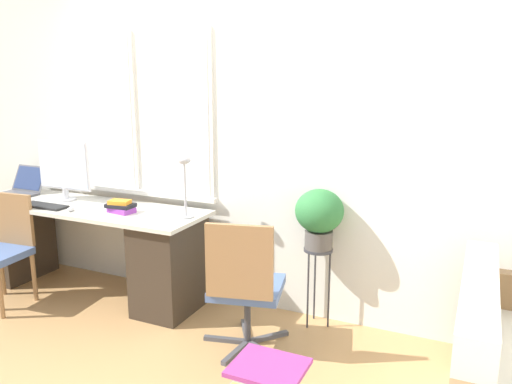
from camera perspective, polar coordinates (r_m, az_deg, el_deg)
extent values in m
plane|color=tan|center=(3.75, -9.35, -15.61)|extent=(14.00, 14.00, 0.00)
cube|color=silver|center=(3.93, -4.26, 6.58)|extent=(9.00, 0.06, 2.70)
cube|color=silver|center=(4.53, -17.10, 8.61)|extent=(0.69, 0.02, 1.34)
cube|color=white|center=(4.52, -17.19, 8.60)|extent=(0.62, 0.01, 1.27)
cube|color=silver|center=(4.07, -9.21, 8.61)|extent=(0.69, 0.02, 1.34)
cube|color=white|center=(4.07, -9.29, 8.60)|extent=(0.62, 0.01, 1.27)
cube|color=silver|center=(4.39, -12.90, 0.05)|extent=(1.48, 0.11, 0.04)
cube|color=beige|center=(4.35, -19.12, -1.63)|extent=(2.15, 0.63, 0.03)
cube|color=#33281E|center=(5.05, -25.70, -4.72)|extent=(0.40, 0.55, 0.73)
cube|color=#33281E|center=(3.95, -9.83, -8.29)|extent=(0.40, 0.55, 0.73)
cube|color=#4C4C51|center=(4.93, -25.88, -0.29)|extent=(0.36, 0.24, 0.02)
cube|color=#4C4C51|center=(5.02, -24.47, 1.43)|extent=(0.36, 0.12, 0.22)
cube|color=navy|center=(5.02, -24.52, 1.45)|extent=(0.32, 0.10, 0.19)
cylinder|color=silver|center=(4.57, -20.86, -0.78)|extent=(0.17, 0.17, 0.02)
cylinder|color=silver|center=(4.56, -20.92, -0.11)|extent=(0.05, 0.05, 0.10)
cube|color=silver|center=(4.52, -21.11, 2.89)|extent=(0.54, 0.02, 0.41)
cube|color=silver|center=(4.51, -21.23, 2.87)|extent=(0.52, 0.01, 0.39)
cube|color=black|center=(4.40, -23.04, -1.46)|extent=(0.41, 0.14, 0.02)
ellipsoid|color=silver|center=(4.17, -20.40, -1.86)|extent=(0.04, 0.07, 0.04)
cylinder|color=#ADADB2|center=(3.78, -8.01, -2.79)|extent=(0.12, 0.12, 0.01)
cylinder|color=#ADADB2|center=(3.74, -8.11, 0.28)|extent=(0.02, 0.02, 0.40)
ellipsoid|color=#ADADB2|center=(3.69, -8.21, 3.63)|extent=(0.10, 0.10, 0.06)
cube|color=purple|center=(4.02, -15.12, -1.99)|extent=(0.22, 0.15, 0.04)
cube|color=black|center=(4.02, -15.21, -1.50)|extent=(0.22, 0.15, 0.03)
cube|color=orange|center=(4.00, -15.32, -1.11)|extent=(0.17, 0.13, 0.03)
cylinder|color=olive|center=(4.27, -27.21, -10.11)|extent=(0.04, 0.04, 0.43)
cylinder|color=olive|center=(4.72, -27.06, -7.97)|extent=(0.04, 0.04, 0.43)
cylinder|color=olive|center=(4.49, -24.05, -8.71)|extent=(0.04, 0.04, 0.43)
cube|color=olive|center=(4.49, -25.85, -2.77)|extent=(0.36, 0.06, 0.42)
cube|color=#47474C|center=(3.59, -3.48, -16.50)|extent=(0.31, 0.11, 0.03)
cube|color=#47474C|center=(3.44, -2.32, -17.86)|extent=(0.06, 0.31, 0.03)
cube|color=#47474C|center=(3.46, 0.82, -17.69)|extent=(0.30, 0.15, 0.03)
cube|color=#47474C|center=(3.62, 1.36, -16.26)|extent=(0.23, 0.26, 0.03)
cube|color=#47474C|center=(3.69, -1.22, -15.59)|extent=(0.19, 0.28, 0.03)
cylinder|color=#333338|center=(3.47, -0.98, -13.99)|extent=(0.04, 0.04, 0.36)
cube|color=#4C6699|center=(3.38, -0.99, -10.85)|extent=(0.55, 0.53, 0.06)
cube|color=olive|center=(3.07, -1.94, -7.99)|extent=(0.42, 0.13, 0.47)
cube|color=silver|center=(2.67, 23.91, -13.02)|extent=(0.16, 1.22, 0.39)
cylinder|color=#333338|center=(3.61, 7.13, -6.54)|extent=(0.21, 0.21, 0.02)
cylinder|color=#333338|center=(3.70, 8.34, -11.04)|extent=(0.01, 0.01, 0.57)
cylinder|color=#333338|center=(3.80, 6.72, -10.31)|extent=(0.01, 0.01, 0.57)
cylinder|color=#333338|center=(3.67, 5.96, -11.18)|extent=(0.01, 0.01, 0.57)
cylinder|color=#514C47|center=(3.59, 7.17, -5.41)|extent=(0.20, 0.20, 0.13)
ellipsoid|color=#2D7038|center=(3.53, 7.26, -2.16)|extent=(0.34, 0.34, 0.31)
cube|color=#93337A|center=(2.61, 1.43, -19.40)|extent=(0.36, 0.31, 0.02)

